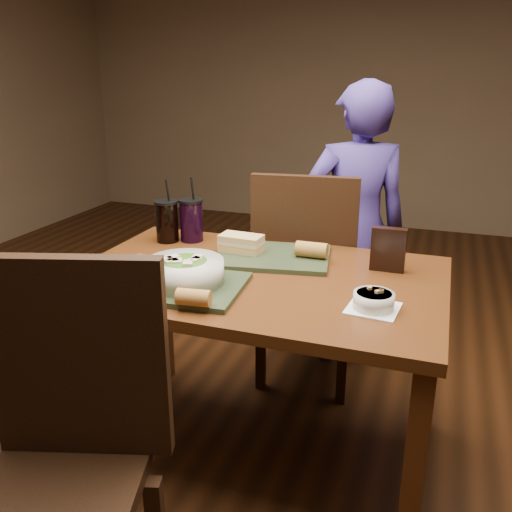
% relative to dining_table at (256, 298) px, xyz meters
% --- Properties ---
extents(ground, '(6.00, 6.00, 0.00)m').
position_rel_dining_table_xyz_m(ground, '(0.00, 0.00, -0.66)').
color(ground, '#381C0B').
rests_on(ground, ground).
extents(dining_table, '(1.30, 0.85, 0.75)m').
position_rel_dining_table_xyz_m(dining_table, '(0.00, 0.00, 0.00)').
color(dining_table, '#4F280F').
rests_on(dining_table, ground).
extents(chair_near, '(0.56, 0.56, 1.03)m').
position_rel_dining_table_xyz_m(chair_near, '(-0.21, -0.83, -0.09)').
color(chair_near, black).
rests_on(chair_near, ground).
extents(chair_far, '(0.50, 0.50, 1.03)m').
position_rel_dining_table_xyz_m(chair_far, '(0.06, 0.54, -0.09)').
color(chair_far, black).
rests_on(chair_far, ground).
extents(diner, '(0.60, 0.50, 1.40)m').
position_rel_dining_table_xyz_m(diner, '(0.21, 0.86, 0.04)').
color(diner, navy).
rests_on(diner, ground).
extents(tray_near, '(0.44, 0.35, 0.02)m').
position_rel_dining_table_xyz_m(tray_near, '(-0.20, -0.20, 0.10)').
color(tray_near, '#28331E').
rests_on(tray_near, dining_table).
extents(tray_far, '(0.47, 0.39, 0.02)m').
position_rel_dining_table_xyz_m(tray_far, '(0.01, 0.18, 0.10)').
color(tray_far, '#28331E').
rests_on(tray_far, dining_table).
extents(salad_bowl, '(0.26, 0.26, 0.09)m').
position_rel_dining_table_xyz_m(salad_bowl, '(-0.18, -0.19, 0.15)').
color(salad_bowl, silver).
rests_on(salad_bowl, tray_near).
extents(soup_bowl, '(0.16, 0.16, 0.06)m').
position_rel_dining_table_xyz_m(soup_bowl, '(0.43, -0.15, 0.12)').
color(soup_bowl, white).
rests_on(soup_bowl, dining_table).
extents(sandwich_near, '(0.13, 0.10, 0.06)m').
position_rel_dining_table_xyz_m(sandwich_near, '(-0.34, -0.17, 0.14)').
color(sandwich_near, '#593819').
rests_on(sandwich_near, tray_near).
extents(sandwich_far, '(0.17, 0.10, 0.07)m').
position_rel_dining_table_xyz_m(sandwich_far, '(-0.12, 0.18, 0.14)').
color(sandwich_far, tan).
rests_on(sandwich_far, tray_far).
extents(baguette_near, '(0.11, 0.06, 0.05)m').
position_rel_dining_table_xyz_m(baguette_near, '(-0.07, -0.35, 0.13)').
color(baguette_near, '#AD7533').
rests_on(baguette_near, tray_near).
extents(baguette_far, '(0.12, 0.06, 0.06)m').
position_rel_dining_table_xyz_m(baguette_far, '(0.15, 0.20, 0.14)').
color(baguette_far, '#AD7533').
rests_on(baguette_far, tray_far).
extents(cup_cola, '(0.10, 0.10, 0.27)m').
position_rel_dining_table_xyz_m(cup_cola, '(-0.48, 0.25, 0.18)').
color(cup_cola, black).
rests_on(cup_cola, dining_table).
extents(cup_berry, '(0.10, 0.10, 0.28)m').
position_rel_dining_table_xyz_m(cup_berry, '(-0.39, 0.29, 0.18)').
color(cup_berry, black).
rests_on(cup_berry, dining_table).
extents(chip_bag, '(0.12, 0.04, 0.16)m').
position_rel_dining_table_xyz_m(chip_bag, '(0.43, 0.20, 0.17)').
color(chip_bag, black).
rests_on(chip_bag, dining_table).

